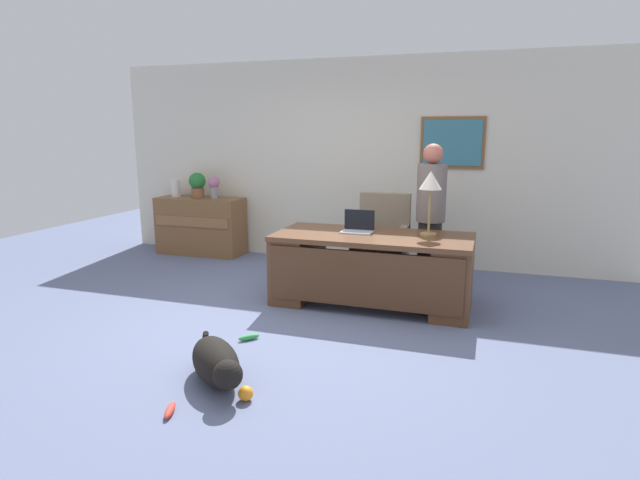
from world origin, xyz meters
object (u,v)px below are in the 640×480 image
at_px(vase_with_flowers, 214,185).
at_px(dog_lying, 217,363).
at_px(desk_lamp, 430,185).
at_px(vase_empty, 176,188).
at_px(credenza, 201,226).
at_px(armchair, 382,243).
at_px(potted_plant, 197,184).
at_px(person_standing, 430,216).
at_px(dog_toy_bone, 249,337).
at_px(desk, 371,266).
at_px(laptop, 358,227).
at_px(dog_toy_plush, 170,410).
at_px(dog_toy_ball, 246,393).

bearing_deg(vase_with_flowers, dog_lying, -60.48).
bearing_deg(desk_lamp, vase_empty, 161.06).
distance_m(credenza, dog_lying, 4.14).
relative_size(armchair, dog_lying, 1.55).
xyz_separation_m(desk_lamp, vase_empty, (-3.80, 1.30, -0.29)).
xyz_separation_m(dog_lying, potted_plant, (-2.24, 3.49, 0.87)).
xyz_separation_m(armchair, vase_empty, (-3.19, 0.60, 0.48)).
distance_m(person_standing, dog_lying, 3.05).
bearing_deg(credenza, dog_toy_bone, -52.47).
distance_m(vase_with_flowers, vase_empty, 0.64).
height_order(dog_lying, desk_lamp, desk_lamp).
height_order(vase_with_flowers, dog_toy_bone, vase_with_flowers).
distance_m(desk, dog_lying, 2.14).
relative_size(vase_empty, dog_toy_bone, 1.34).
distance_m(credenza, vase_with_flowers, 0.65).
xyz_separation_m(vase_empty, potted_plant, (0.37, 0.00, 0.07)).
distance_m(armchair, laptop, 0.82).
relative_size(dog_lying, dog_toy_plush, 3.48).
bearing_deg(desk_lamp, dog_toy_plush, -115.65).
bearing_deg(potted_plant, armchair, -12.05).
xyz_separation_m(dog_lying, vase_empty, (-2.61, 3.49, 0.79)).
bearing_deg(dog_toy_bone, dog_lying, -80.35).
xyz_separation_m(desk, dog_toy_bone, (-0.78, -1.26, -0.38)).
xyz_separation_m(desk_lamp, dog_toy_plush, (-1.27, -2.64, -1.22)).
xyz_separation_m(desk, dog_toy_ball, (-0.35, -2.18, -0.35)).
xyz_separation_m(laptop, dog_toy_plush, (-0.55, -2.60, -0.76)).
bearing_deg(vase_empty, dog_lying, -53.19).
relative_size(dog_toy_bone, dog_toy_plush, 0.97).
distance_m(credenza, dog_toy_ball, 4.45).
bearing_deg(person_standing, dog_toy_plush, -110.87).
relative_size(desk, dog_toy_ball, 19.55).
distance_m(desk_lamp, vase_with_flowers, 3.43).
bearing_deg(armchair, credenza, 167.87).
xyz_separation_m(armchair, laptop, (-0.10, -0.75, 0.31)).
bearing_deg(dog_toy_plush, dog_lying, 79.99).
bearing_deg(desk_lamp, laptop, -176.59).
xyz_separation_m(desk, dog_lying, (-0.65, -2.03, -0.25)).
bearing_deg(potted_plant, desk_lamp, -20.80).
xyz_separation_m(dog_lying, dog_toy_bone, (-0.13, 0.77, -0.13)).
bearing_deg(vase_with_flowers, dog_toy_ball, -58.04).
bearing_deg(vase_empty, dog_toy_ball, -51.40).
distance_m(laptop, vase_empty, 3.37).
height_order(armchair, vase_empty, vase_empty).
distance_m(person_standing, desk_lamp, 0.69).
bearing_deg(dog_toy_plush, laptop, 78.01).
height_order(credenza, vase_empty, vase_empty).
relative_size(credenza, dog_toy_plush, 6.51).
relative_size(dog_lying, vase_empty, 2.68).
height_order(desk_lamp, vase_with_flowers, desk_lamp).
bearing_deg(potted_plant, person_standing, -12.34).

